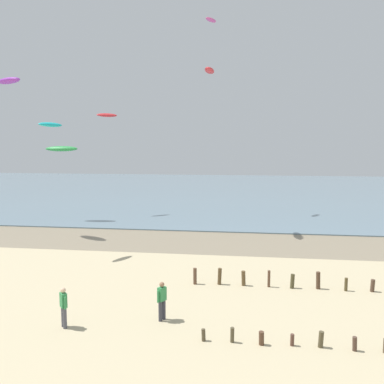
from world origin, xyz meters
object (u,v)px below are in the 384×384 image
Objects in this scene: kite_aloft_1 at (209,71)px; kite_aloft_3 at (9,81)px; person_mid_beach at (162,300)px; person_nearest_camera at (64,306)px; kite_aloft_7 at (107,115)px; kite_aloft_0 at (62,149)px; kite_aloft_10 at (50,125)px; kite_aloft_5 at (211,20)px.

kite_aloft_3 is at bearing -80.17° from kite_aloft_1.
person_mid_beach is 0.71× the size of kite_aloft_1.
person_mid_beach is (3.89, 1.25, 0.00)m from person_nearest_camera.
person_nearest_camera is at bearing -12.78° from kite_aloft_1.
kite_aloft_3 reaches higher than kite_aloft_7.
kite_aloft_10 reaches higher than kite_aloft_0.
kite_aloft_3 reaches higher than kite_aloft_0.
kite_aloft_3 is 1.66× the size of kite_aloft_10.
person_nearest_camera is 0.53× the size of kite_aloft_0.
person_nearest_camera is 23.69m from kite_aloft_1.
person_mid_beach is 0.77× the size of kite_aloft_7.
kite_aloft_7 is at bearing 113.88° from person_mid_beach.
kite_aloft_1 is 12.78m from kite_aloft_5.
kite_aloft_1 is 1.31× the size of kite_aloft_5.
kite_aloft_3 is at bearing 31.88° from kite_aloft_7.
person_nearest_camera is 0.77× the size of kite_aloft_7.
kite_aloft_3 reaches higher than person_mid_beach.
kite_aloft_5 reaches higher than kite_aloft_7.
person_nearest_camera is at bearing -68.84° from kite_aloft_0.
kite_aloft_0 is 13.67m from kite_aloft_10.
person_mid_beach is 0.56× the size of kite_aloft_3.
kite_aloft_1 is at bearing 77.94° from person_nearest_camera.
person_mid_beach is 22.29m from kite_aloft_1.
kite_aloft_7 is 1.22× the size of kite_aloft_10.
kite_aloft_1 is 1.32× the size of kite_aloft_10.
kite_aloft_3 reaches higher than person_nearest_camera.
kite_aloft_10 is at bearing 2.00° from kite_aloft_5.
kite_aloft_10 is (-8.96, -19.31, -12.05)m from kite_aloft_5.
person_nearest_camera is at bearing -125.26° from kite_aloft_10.
kite_aloft_7 is (-7.65, 27.32, 9.91)m from person_nearest_camera.
kite_aloft_0 is 1.45× the size of kite_aloft_7.
kite_aloft_1 is (4.15, 19.44, 12.88)m from person_nearest_camera.
person_nearest_camera is 4.09m from person_mid_beach.
kite_aloft_5 is 15.16m from kite_aloft_7.
kite_aloft_1 reaches higher than kite_aloft_3.
kite_aloft_10 is at bearing -48.96° from kite_aloft_1.
kite_aloft_0 is at bearing -37.54° from kite_aloft_5.
kite_aloft_1 is at bearing -140.20° from kite_aloft_3.
kite_aloft_5 reaches higher than person_mid_beach.
person_mid_beach is 30.19m from kite_aloft_7.
kite_aloft_10 is (5.26, -12.50, 1.69)m from kite_aloft_0.
person_nearest_camera is 23.61m from kite_aloft_3.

